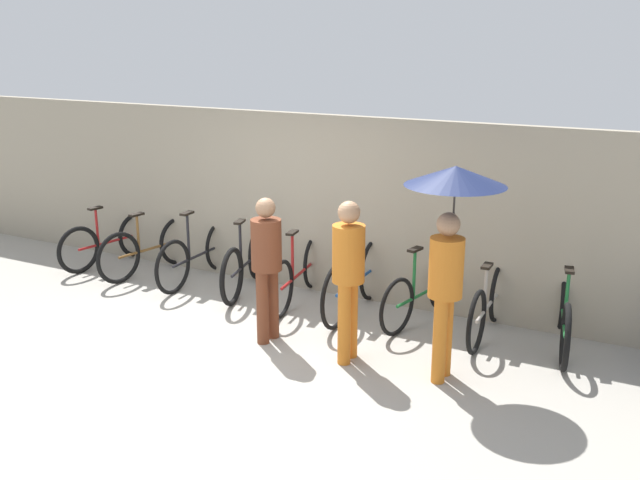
{
  "coord_description": "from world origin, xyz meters",
  "views": [
    {
      "loc": [
        4.04,
        -5.41,
        3.16
      ],
      "look_at": [
        0.58,
        1.22,
        1.0
      ],
      "focal_mm": 40.0,
      "sensor_mm": 36.0,
      "label": 1
    }
  ],
  "objects_px": {
    "parked_bicycle_6": "(422,292)",
    "pedestrian_trailing": "(452,218)",
    "parked_bicycle_3": "(246,263)",
    "parked_bicycle_7": "(488,305)",
    "pedestrian_leading": "(267,259)",
    "pedestrian_center": "(348,269)",
    "parked_bicycle_4": "(299,273)",
    "parked_bicycle_0": "(109,241)",
    "parked_bicycle_1": "(150,248)",
    "parked_bicycle_5": "(356,280)",
    "parked_bicycle_8": "(564,315)",
    "parked_bicycle_2": "(198,254)"
  },
  "relations": [
    {
      "from": "parked_bicycle_0",
      "to": "parked_bicycle_6",
      "type": "relative_size",
      "value": 1.0
    },
    {
      "from": "parked_bicycle_4",
      "to": "parked_bicycle_7",
      "type": "relative_size",
      "value": 1.07
    },
    {
      "from": "parked_bicycle_0",
      "to": "parked_bicycle_4",
      "type": "height_order",
      "value": "parked_bicycle_0"
    },
    {
      "from": "parked_bicycle_4",
      "to": "pedestrian_leading",
      "type": "bearing_deg",
      "value": -174.77
    },
    {
      "from": "parked_bicycle_4",
      "to": "pedestrian_center",
      "type": "distance_m",
      "value": 1.84
    },
    {
      "from": "parked_bicycle_2",
      "to": "parked_bicycle_4",
      "type": "bearing_deg",
      "value": -93.4
    },
    {
      "from": "parked_bicycle_0",
      "to": "parked_bicycle_7",
      "type": "height_order",
      "value": "parked_bicycle_0"
    },
    {
      "from": "parked_bicycle_0",
      "to": "parked_bicycle_3",
      "type": "xyz_separation_m",
      "value": [
        2.32,
        -0.02,
        0.02
      ]
    },
    {
      "from": "parked_bicycle_5",
      "to": "parked_bicycle_2",
      "type": "bearing_deg",
      "value": 87.39
    },
    {
      "from": "parked_bicycle_3",
      "to": "pedestrian_center",
      "type": "xyz_separation_m",
      "value": [
        2.02,
        -1.23,
        0.59
      ]
    },
    {
      "from": "parked_bicycle_0",
      "to": "parked_bicycle_5",
      "type": "distance_m",
      "value": 3.87
    },
    {
      "from": "pedestrian_trailing",
      "to": "parked_bicycle_2",
      "type": "bearing_deg",
      "value": 163.4
    },
    {
      "from": "parked_bicycle_8",
      "to": "pedestrian_trailing",
      "type": "height_order",
      "value": "pedestrian_trailing"
    },
    {
      "from": "parked_bicycle_1",
      "to": "parked_bicycle_5",
      "type": "bearing_deg",
      "value": -80.72
    },
    {
      "from": "parked_bicycle_1",
      "to": "pedestrian_trailing",
      "type": "height_order",
      "value": "pedestrian_trailing"
    },
    {
      "from": "parked_bicycle_3",
      "to": "parked_bicycle_6",
      "type": "bearing_deg",
      "value": -101.8
    },
    {
      "from": "parked_bicycle_6",
      "to": "pedestrian_trailing",
      "type": "xyz_separation_m",
      "value": [
        0.65,
        -1.18,
        1.21
      ]
    },
    {
      "from": "parked_bicycle_1",
      "to": "parked_bicycle_4",
      "type": "xyz_separation_m",
      "value": [
        2.32,
        0.0,
        0.0
      ]
    },
    {
      "from": "parked_bicycle_3",
      "to": "parked_bicycle_8",
      "type": "height_order",
      "value": "parked_bicycle_8"
    },
    {
      "from": "parked_bicycle_2",
      "to": "pedestrian_trailing",
      "type": "bearing_deg",
      "value": -108.41
    },
    {
      "from": "pedestrian_leading",
      "to": "parked_bicycle_5",
      "type": "bearing_deg",
      "value": 71.43
    },
    {
      "from": "pedestrian_leading",
      "to": "pedestrian_center",
      "type": "xyz_separation_m",
      "value": [
        0.96,
        -0.04,
        0.05
      ]
    },
    {
      "from": "parked_bicycle_5",
      "to": "parked_bicycle_7",
      "type": "xyz_separation_m",
      "value": [
        1.55,
        0.05,
        -0.04
      ]
    },
    {
      "from": "parked_bicycle_6",
      "to": "pedestrian_center",
      "type": "xyz_separation_m",
      "value": [
        -0.31,
        -1.32,
        0.61
      ]
    },
    {
      "from": "parked_bicycle_4",
      "to": "parked_bicycle_8",
      "type": "relative_size",
      "value": 1.03
    },
    {
      "from": "pedestrian_trailing",
      "to": "parked_bicycle_8",
      "type": "bearing_deg",
      "value": 52.75
    },
    {
      "from": "parked_bicycle_5",
      "to": "pedestrian_leading",
      "type": "xyz_separation_m",
      "value": [
        -0.5,
        -1.15,
        0.51
      ]
    },
    {
      "from": "parked_bicycle_8",
      "to": "parked_bicycle_7",
      "type": "bearing_deg",
      "value": 83.85
    },
    {
      "from": "parked_bicycle_3",
      "to": "pedestrian_center",
      "type": "distance_m",
      "value": 2.44
    },
    {
      "from": "parked_bicycle_1",
      "to": "parked_bicycle_2",
      "type": "relative_size",
      "value": 0.97
    },
    {
      "from": "parked_bicycle_1",
      "to": "pedestrian_trailing",
      "type": "relative_size",
      "value": 0.85
    },
    {
      "from": "parked_bicycle_3",
      "to": "parked_bicycle_7",
      "type": "bearing_deg",
      "value": -103.63
    },
    {
      "from": "parked_bicycle_6",
      "to": "parked_bicycle_5",
      "type": "bearing_deg",
      "value": 110.26
    },
    {
      "from": "parked_bicycle_2",
      "to": "parked_bicycle_4",
      "type": "height_order",
      "value": "parked_bicycle_2"
    },
    {
      "from": "parked_bicycle_3",
      "to": "parked_bicycle_5",
      "type": "xyz_separation_m",
      "value": [
        1.55,
        -0.03,
        0.02
      ]
    },
    {
      "from": "parked_bicycle_6",
      "to": "pedestrian_trailing",
      "type": "relative_size",
      "value": 0.81
    },
    {
      "from": "parked_bicycle_3",
      "to": "parked_bicycle_5",
      "type": "distance_m",
      "value": 1.55
    },
    {
      "from": "parked_bicycle_0",
      "to": "parked_bicycle_1",
      "type": "bearing_deg",
      "value": -82.27
    },
    {
      "from": "parked_bicycle_0",
      "to": "pedestrian_trailing",
      "type": "distance_m",
      "value": 5.55
    },
    {
      "from": "parked_bicycle_5",
      "to": "parked_bicycle_7",
      "type": "height_order",
      "value": "parked_bicycle_5"
    },
    {
      "from": "parked_bicycle_5",
      "to": "parked_bicycle_8",
      "type": "relative_size",
      "value": 1.05
    },
    {
      "from": "parked_bicycle_1",
      "to": "parked_bicycle_6",
      "type": "bearing_deg",
      "value": -78.91
    },
    {
      "from": "parked_bicycle_5",
      "to": "parked_bicycle_7",
      "type": "bearing_deg",
      "value": -89.32
    },
    {
      "from": "parked_bicycle_2",
      "to": "parked_bicycle_1",
      "type": "bearing_deg",
      "value": 91.67
    },
    {
      "from": "parked_bicycle_5",
      "to": "pedestrian_center",
      "type": "bearing_deg",
      "value": -159.77
    },
    {
      "from": "parked_bicycle_3",
      "to": "pedestrian_trailing",
      "type": "height_order",
      "value": "pedestrian_trailing"
    },
    {
      "from": "parked_bicycle_0",
      "to": "pedestrian_center",
      "type": "relative_size",
      "value": 1.0
    },
    {
      "from": "parked_bicycle_2",
      "to": "parked_bicycle_3",
      "type": "bearing_deg",
      "value": -94.03
    },
    {
      "from": "parked_bicycle_8",
      "to": "parked_bicycle_4",
      "type": "bearing_deg",
      "value": 80.47
    },
    {
      "from": "pedestrian_leading",
      "to": "parked_bicycle_8",
      "type": "bearing_deg",
      "value": 28.96
    }
  ]
}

